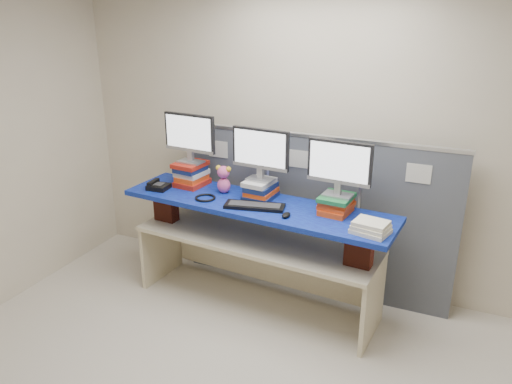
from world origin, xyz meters
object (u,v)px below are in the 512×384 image
at_px(blue_board, 256,205).
at_px(monitor_center, 260,151).
at_px(monitor_left, 190,135).
at_px(keyboard, 255,206).
at_px(monitor_right, 339,165).
at_px(desk, 256,252).
at_px(desk_phone, 158,186).

xyz_separation_m(blue_board, monitor_center, (-0.01, 0.12, 0.45)).
xyz_separation_m(monitor_left, keyboard, (0.77, -0.28, -0.46)).
relative_size(blue_board, monitor_center, 4.61).
xyz_separation_m(monitor_center, monitor_right, (0.70, -0.05, -0.02)).
relative_size(desk, monitor_right, 4.26).
xyz_separation_m(monitor_right, desk_phone, (-1.66, -0.11, -0.38)).
relative_size(desk, monitor_center, 4.26).
bearing_deg(blue_board, keyboard, -68.02).
distance_m(desk, monitor_right, 1.12).
bearing_deg(blue_board, monitor_left, 171.04).
relative_size(blue_board, monitor_left, 4.61).
height_order(monitor_left, monitor_center, monitor_left).
relative_size(desk, keyboard, 4.24).
xyz_separation_m(keyboard, desk_phone, (-1.00, 0.05, 0.01)).
distance_m(desk, desk_phone, 1.09).
xyz_separation_m(desk, monitor_right, (0.69, 0.07, 0.87)).
bearing_deg(monitor_left, blue_board, -8.96).
distance_m(monitor_right, keyboard, 0.78).
xyz_separation_m(monitor_center, desk_phone, (-0.96, -0.17, -0.40)).
bearing_deg(monitor_right, keyboard, -161.30).
distance_m(desk, monitor_left, 1.22).
relative_size(monitor_left, desk_phone, 2.73).
bearing_deg(desk_phone, monitor_center, 6.01).
relative_size(blue_board, desk_phone, 12.56).
relative_size(blue_board, keyboard, 4.59).
bearing_deg(blue_board, desk, -71.55).
distance_m(monitor_left, keyboard, 0.94).
height_order(keyboard, desk_phone, desk_phone).
xyz_separation_m(monitor_left, desk_phone, (-0.23, -0.22, -0.45)).
relative_size(monitor_center, desk_phone, 2.73).
relative_size(blue_board, monitor_right, 4.61).
height_order(monitor_left, keyboard, monitor_left).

